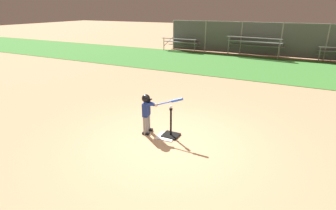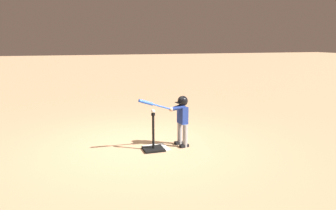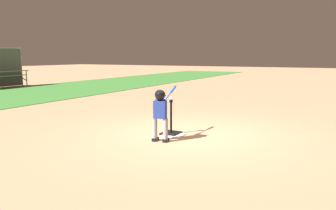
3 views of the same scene
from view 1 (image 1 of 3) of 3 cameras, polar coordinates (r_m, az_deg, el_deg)
ground_plane at (r=6.31m, az=0.54°, el=-8.40°), size 90.00×90.00×0.00m
grass_outfield_strip at (r=15.25m, az=17.03°, el=8.17°), size 56.00×6.35×0.02m
backstop_fence at (r=18.71m, az=19.51°, el=13.55°), size 12.72×0.08×2.16m
home_plate at (r=6.61m, az=-0.40°, el=-6.87°), size 0.48×0.48×0.02m
batting_tee at (r=6.61m, az=0.62°, el=-5.86°), size 0.40×0.36×0.75m
batter_child at (r=6.58m, az=-4.40°, el=-0.87°), size 1.05×0.34×1.05m
baseball at (r=6.34m, az=0.65°, el=-0.41°), size 0.07×0.07×0.07m
bleachers_left_center at (r=20.20m, az=3.45°, el=13.17°), size 2.80×2.06×0.93m
bleachers_center at (r=18.81m, az=18.74°, el=12.11°), size 3.70×2.57×1.27m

